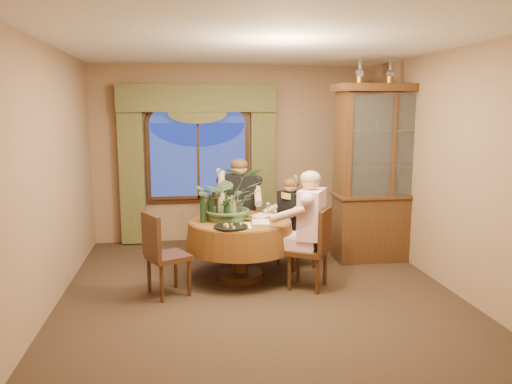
{
  "coord_description": "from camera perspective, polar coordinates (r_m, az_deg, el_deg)",
  "views": [
    {
      "loc": [
        -0.84,
        -5.51,
        2.11
      ],
      "look_at": [
        0.05,
        0.51,
        1.1
      ],
      "focal_mm": 35.0,
      "sensor_mm": 36.0,
      "label": 1
    }
  ],
  "objects": [
    {
      "name": "oil_lamp_left",
      "position": [
        7.01,
        11.79,
        13.38
      ],
      "size": [
        0.11,
        0.11,
        0.34
      ],
      "primitive_type": null,
      "color": "#A5722D",
      "rests_on": "china_cabinet"
    },
    {
      "name": "window",
      "position": [
        7.98,
        -6.62,
        3.53
      ],
      "size": [
        1.62,
        0.1,
        1.32
      ],
      "primitive_type": null,
      "color": "navy",
      "rests_on": "wall_back"
    },
    {
      "name": "tasting_paper_1",
      "position": [
        6.45,
        0.57,
        -2.71
      ],
      "size": [
        0.35,
        0.37,
        0.0
      ],
      "primitive_type": "cube",
      "rotation": [
        0.0,
        0.0,
        -0.68
      ],
      "color": "white",
      "rests_on": "dining_table"
    },
    {
      "name": "wine_glass_person_pink",
      "position": [
        6.04,
        2.13,
        -2.71
      ],
      "size": [
        0.07,
        0.07,
        0.18
      ],
      "primitive_type": null,
      "color": "silver",
      "rests_on": "dining_table"
    },
    {
      "name": "tasting_paper_2",
      "position": [
        5.9,
        -1.59,
        -3.85
      ],
      "size": [
        0.23,
        0.32,
        0.0
      ],
      "primitive_type": "cube",
      "rotation": [
        0.0,
        0.0,
        -0.08
      ],
      "color": "white",
      "rests_on": "dining_table"
    },
    {
      "name": "wine_bottle_2",
      "position": [
        6.06,
        -3.35,
        -1.95
      ],
      "size": [
        0.07,
        0.07,
        0.33
      ],
      "primitive_type": "cylinder",
      "color": "black",
      "rests_on": "dining_table"
    },
    {
      "name": "wine_bottle_0",
      "position": [
        6.21,
        -5.78,
        -1.71
      ],
      "size": [
        0.07,
        0.07,
        0.33
      ],
      "primitive_type": "cylinder",
      "color": "tan",
      "rests_on": "dining_table"
    },
    {
      "name": "chair_back_right",
      "position": [
        6.75,
        4.63,
        -4.59
      ],
      "size": [
        0.56,
        0.56,
        0.96
      ],
      "primitive_type": "cube",
      "rotation": [
        0.0,
        0.0,
        -4.29
      ],
      "color": "black",
      "rests_on": "floor"
    },
    {
      "name": "tasting_paper_0",
      "position": [
        6.1,
        0.54,
        -3.41
      ],
      "size": [
        0.24,
        0.32,
        0.0
      ],
      "primitive_type": "cube",
      "rotation": [
        0.0,
        0.0,
        -0.1
      ],
      "color": "white",
      "rests_on": "dining_table"
    },
    {
      "name": "centerpiece_plant",
      "position": [
        6.18,
        -3.01,
        2.1
      ],
      "size": [
        0.86,
        0.96,
        0.75
      ],
      "primitive_type": "imported",
      "color": "#405D37",
      "rests_on": "dining_table"
    },
    {
      "name": "wine_glass_person_back",
      "position": [
        6.63,
        -1.87,
        -1.63
      ],
      "size": [
        0.07,
        0.07,
        0.18
      ],
      "primitive_type": null,
      "color": "silver",
      "rests_on": "dining_table"
    },
    {
      "name": "stoneware_vase",
      "position": [
        6.29,
        -2.89,
        -1.76
      ],
      "size": [
        0.15,
        0.15,
        0.28
      ],
      "primitive_type": null,
      "color": "#8C7957",
      "rests_on": "dining_table"
    },
    {
      "name": "wall_back",
      "position": [
        8.08,
        -2.38,
        4.37
      ],
      "size": [
        4.5,
        0.0,
        4.5
      ],
      "primitive_type": "plane",
      "rotation": [
        1.57,
        0.0,
        0.0
      ],
      "color": "#8A674C",
      "rests_on": "ground"
    },
    {
      "name": "chair_right",
      "position": [
        5.97,
        5.94,
        -6.46
      ],
      "size": [
        0.58,
        0.58,
        0.96
      ],
      "primitive_type": "cube",
      "rotation": [
        0.0,
        0.0,
        1.03
      ],
      "color": "black",
      "rests_on": "floor"
    },
    {
      "name": "person_pink",
      "position": [
        5.95,
        6.34,
        -4.29
      ],
      "size": [
        0.65,
        0.66,
        1.41
      ],
      "primitive_type": null,
      "rotation": [
        0.0,
        0.0,
        1.08
      ],
      "color": "beige",
      "rests_on": "floor"
    },
    {
      "name": "wine_glass_person_scarf",
      "position": [
        6.46,
        1.38,
        -1.92
      ],
      "size": [
        0.07,
        0.07,
        0.18
      ],
      "primitive_type": null,
      "color": "silver",
      "rests_on": "dining_table"
    },
    {
      "name": "wine_bottle_3",
      "position": [
        6.08,
        -6.1,
        -1.95
      ],
      "size": [
        0.07,
        0.07,
        0.33
      ],
      "primitive_type": "cylinder",
      "color": "black",
      "rests_on": "dining_table"
    },
    {
      "name": "floor",
      "position": [
        5.95,
        0.28,
        -11.32
      ],
      "size": [
        5.0,
        5.0,
        0.0
      ],
      "primitive_type": "plane",
      "color": "black",
      "rests_on": "ground"
    },
    {
      "name": "oil_lamp_center",
      "position": [
        7.17,
        15.09,
        13.16
      ],
      "size": [
        0.11,
        0.11,
        0.34
      ],
      "primitive_type": null,
      "color": "#A5722D",
      "rests_on": "china_cabinet"
    },
    {
      "name": "drapery_left",
      "position": [
        7.98,
        -14.01,
        2.45
      ],
      "size": [
        0.38,
        0.14,
        2.32
      ],
      "primitive_type": "cube",
      "color": "#4E4D23",
      "rests_on": "floor"
    },
    {
      "name": "olive_bowl",
      "position": [
        6.18,
        -1.07,
        -3.07
      ],
      "size": [
        0.14,
        0.14,
        0.04
      ],
      "primitive_type": "imported",
      "color": "#525730",
      "rests_on": "dining_table"
    },
    {
      "name": "chair_back",
      "position": [
        7.19,
        -3.15,
        -3.69
      ],
      "size": [
        0.44,
        0.44,
        0.96
      ],
      "primitive_type": "cube",
      "rotation": [
        0.0,
        0.0,
        -3.08
      ],
      "color": "black",
      "rests_on": "floor"
    },
    {
      "name": "drapery_right",
      "position": [
        8.04,
        0.77,
        2.78
      ],
      "size": [
        0.38,
        0.14,
        2.32
      ],
      "primitive_type": "cube",
      "color": "#4E4D23",
      "rests_on": "floor"
    },
    {
      "name": "person_back",
      "position": [
        7.03,
        -1.89,
        -1.97
      ],
      "size": [
        0.56,
        0.53,
        1.44
      ],
      "primitive_type": null,
      "rotation": [
        0.0,
        0.0,
        -3.25
      ],
      "color": "black",
      "rests_on": "floor"
    },
    {
      "name": "ceiling",
      "position": [
        5.61,
        0.3,
        16.5
      ],
      "size": [
        5.0,
        5.0,
        0.0
      ],
      "primitive_type": "plane",
      "rotation": [
        3.14,
        0.0,
        0.0
      ],
      "color": "white",
      "rests_on": "wall_back"
    },
    {
      "name": "chair_front_left",
      "position": [
        5.8,
        -9.99,
        -7.03
      ],
      "size": [
        0.57,
        0.57,
        0.96
      ],
      "primitive_type": "cube",
      "rotation": [
        0.0,
        0.0,
        -1.1
      ],
      "color": "black",
      "rests_on": "floor"
    },
    {
      "name": "cheese_platter",
      "position": [
        5.81,
        -2.88,
        -4.0
      ],
      "size": [
        0.4,
        0.4,
        0.02
      ],
      "primitive_type": "cylinder",
      "color": "black",
      "rests_on": "dining_table"
    },
    {
      "name": "china_cabinet",
      "position": [
        7.2,
        14.62,
        2.05
      ],
      "size": [
        1.51,
        0.59,
        2.45
      ],
      "primitive_type": "cube",
      "color": "#3C2110",
      "rests_on": "floor"
    },
    {
      "name": "wine_bottle_4",
      "position": [
        6.17,
        -4.09,
        -1.77
      ],
      "size": [
        0.07,
        0.07,
        0.33
      ],
      "primitive_type": "cylinder",
      "color": "tan",
      "rests_on": "dining_table"
    },
    {
      "name": "wall_right",
      "position": [
        6.35,
        20.81,
        2.4
      ],
      "size": [
        0.0,
        5.0,
        5.0
      ],
      "primitive_type": "plane",
      "rotation": [
        1.57,
        0.0,
        -1.57
      ],
      "color": "#8A674C",
      "rests_on": "ground"
    },
    {
      "name": "wine_bottle_1",
      "position": [
        6.33,
        -4.26,
        -1.48
      ],
      "size": [
        0.07,
        0.07,
        0.33
      ],
      "primitive_type": "cylinder",
      "color": "black",
      "rests_on": "dining_table"
    },
    {
      "name": "person_scarf",
      "position": [
        6.77,
        4.09,
        -3.43
      ],
      "size": [
        0.56,
        0.57,
        1.21
      ],
      "primitive_type": null,
      "rotation": [
        0.0,
        0.0,
        -4.19
      ],
      "color": "black",
      "rests_on": "floor"
    },
    {
      "name": "arched_transom",
      "position": [
        7.94,
        -6.73,
        9.14
      ],
      "size": [
        1.6,
        0.06,
        0.44
      ],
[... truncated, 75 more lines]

